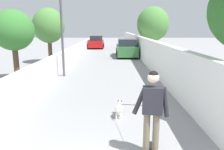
{
  "coord_description": "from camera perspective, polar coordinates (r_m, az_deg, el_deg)",
  "views": [
    {
      "loc": [
        -2.57,
        -0.33,
        2.51
      ],
      "look_at": [
        4.36,
        -0.33,
        1.0
      ],
      "focal_mm": 34.85,
      "sensor_mm": 36.0,
      "label": 1
    }
  ],
  "objects": [
    {
      "name": "dog",
      "position": [
        6.25,
        1.91,
        -8.66
      ],
      "size": [
        2.19,
        0.71,
        1.06
      ],
      "color": "white",
      "rests_on": "ground"
    },
    {
      "name": "fence_right",
      "position": [
        14.86,
        9.49,
        5.87
      ],
      "size": [
        48.0,
        0.3,
        1.78
      ],
      "primitive_type": "cube",
      "color": "white",
      "rests_on": "ground"
    },
    {
      "name": "tree_right_far",
      "position": [
        21.93,
        10.67,
        13.0
      ],
      "size": [
        3.07,
        3.07,
        4.52
      ],
      "color": "brown",
      "rests_on": "ground"
    },
    {
      "name": "wall_left",
      "position": [
        15.03,
        -11.92,
        4.47
      ],
      "size": [
        48.0,
        0.3,
        1.07
      ],
      "primitive_type": "cube",
      "color": "silver",
      "rests_on": "ground"
    },
    {
      "name": "tree_left_near",
      "position": [
        16.19,
        -16.27,
        12.26
      ],
      "size": [
        2.2,
        2.2,
        3.87
      ],
      "color": "brown",
      "rests_on": "ground"
    },
    {
      "name": "person_skateboarder",
      "position": [
        4.26,
        10.51,
        -7.94
      ],
      "size": [
        0.27,
        0.72,
        1.65
      ],
      "color": "#726651",
      "rests_on": "skateboard"
    },
    {
      "name": "car_near",
      "position": [
        19.54,
        3.81,
        7.0
      ],
      "size": [
        4.28,
        1.8,
        1.54
      ],
      "color": "#336B38",
      "rests_on": "ground"
    },
    {
      "name": "tree_left_mid",
      "position": [
        11.03,
        -24.5,
        10.53
      ],
      "size": [
        1.88,
        1.88,
        3.33
      ],
      "color": "brown",
      "rests_on": "ground"
    },
    {
      "name": "lamp_post",
      "position": [
        11.56,
        -13.22,
        15.63
      ],
      "size": [
        0.36,
        0.36,
        4.81
      ],
      "color": "#4C4C51",
      "rests_on": "ground"
    },
    {
      "name": "ground_plane",
      "position": [
        16.76,
        -1.12,
        3.68
      ],
      "size": [
        80.0,
        80.0,
        0.0
      ],
      "primitive_type": "plane",
      "color": "gray"
    },
    {
      "name": "car_far",
      "position": [
        27.65,
        -4.07,
        8.54
      ],
      "size": [
        3.91,
        1.8,
        1.54
      ],
      "color": "#B71414",
      "rests_on": "ground"
    }
  ]
}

